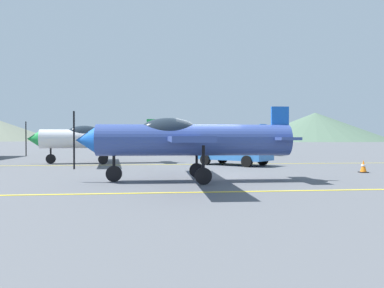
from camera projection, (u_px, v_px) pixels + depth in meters
ground_plane at (206, 178)px, 15.95m from camera, size 400.00×400.00×0.00m
apron_line_near at (226, 192)px, 11.94m from camera, size 80.00×0.16×0.01m
apron_line_far at (187, 164)px, 23.90m from camera, size 80.00×0.16×0.01m
airplane_near at (186, 139)px, 14.88m from camera, size 8.15×9.40×2.82m
airplane_mid at (95, 138)px, 25.12m from camera, size 8.22×9.45×2.82m
airplane_far at (227, 138)px, 34.50m from camera, size 8.26×9.38×2.82m
car_sedan at (234, 151)px, 23.29m from camera, size 4.32×4.31×1.62m
traffic_cone_front at (363, 166)px, 18.42m from camera, size 0.36×0.36×0.59m
hill_centerleft at (315, 127)px, 154.94m from camera, size 57.24×57.24×11.15m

